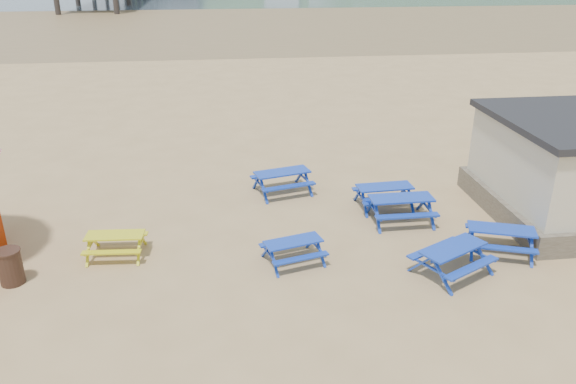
{
  "coord_description": "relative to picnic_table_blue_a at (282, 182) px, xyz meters",
  "views": [
    {
      "loc": [
        -1.5,
        -13.95,
        7.73
      ],
      "look_at": [
        0.42,
        1.5,
        1.0
      ],
      "focal_mm": 35.0,
      "sensor_mm": 36.0,
      "label": 1
    }
  ],
  "objects": [
    {
      "name": "picnic_table_blue_d",
      "position": [
        -0.25,
        -4.71,
        -0.07
      ],
      "size": [
        1.81,
        1.6,
        0.65
      ],
      "rotation": [
        0.0,
        0.0,
        0.26
      ],
      "color": "#1937A2",
      "rests_on": "ground"
    },
    {
      "name": "picnic_table_blue_a",
      "position": [
        0.0,
        0.0,
        0.0
      ],
      "size": [
        2.19,
        1.93,
        0.78
      ],
      "rotation": [
        0.0,
        0.0,
        0.25
      ],
      "color": "#1937A2",
      "rests_on": "ground"
    },
    {
      "name": "picnic_table_blue_c",
      "position": [
        3.15,
        -1.6,
        -0.02
      ],
      "size": [
        1.86,
        1.53,
        0.75
      ],
      "rotation": [
        0.0,
        0.0,
        0.05
      ],
      "color": "#1937A2",
      "rests_on": "ground"
    },
    {
      "name": "ground",
      "position": [
        -0.5,
        -3.78,
        -0.39
      ],
      "size": [
        400.0,
        400.0,
        0.0
      ],
      "primitive_type": "plane",
      "color": "tan",
      "rests_on": "ground"
    },
    {
      "name": "picnic_table_blue_e",
      "position": [
        5.48,
        -4.9,
        -0.02
      ],
      "size": [
        2.15,
        1.94,
        0.74
      ],
      "rotation": [
        0.0,
        0.0,
        -0.34
      ],
      "color": "#1937A2",
      "rests_on": "ground"
    },
    {
      "name": "picnic_table_yellow",
      "position": [
        -5.01,
        -3.77,
        -0.07
      ],
      "size": [
        1.63,
        1.35,
        0.65
      ],
      "rotation": [
        0.0,
        0.0,
        -0.07
      ],
      "color": "#BFC60C",
      "rests_on": "ground"
    },
    {
      "name": "wet_sand",
      "position": [
        -0.5,
        51.22,
        -0.39
      ],
      "size": [
        400.0,
        400.0,
        0.0
      ],
      "primitive_type": "plane",
      "color": "olive",
      "rests_on": "ground"
    },
    {
      "name": "litter_bin",
      "position": [
        -7.4,
        -4.87,
        0.08
      ],
      "size": [
        0.63,
        0.63,
        0.93
      ],
      "color": "#3B241B",
      "rests_on": "ground"
    },
    {
      "name": "picnic_table_blue_b",
      "position": [
        3.35,
        -2.67,
        0.01
      ],
      "size": [
        1.94,
        1.57,
        0.81
      ],
      "rotation": [
        0.0,
        0.0,
        0.01
      ],
      "color": "#1937A2",
      "rests_on": "ground"
    },
    {
      "name": "picnic_table_blue_f",
      "position": [
        3.74,
        -5.78,
        -0.01
      ],
      "size": [
        2.31,
        2.17,
        0.77
      ],
      "rotation": [
        0.0,
        0.0,
        0.49
      ],
      "color": "#1937A2",
      "rests_on": "ground"
    }
  ]
}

